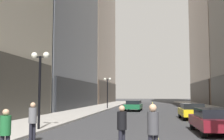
# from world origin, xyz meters

# --- Properties ---
(ground_plane) EXTENTS (200.00, 200.00, 0.00)m
(ground_plane) POSITION_xyz_m (0.00, 35.00, 0.00)
(ground_plane) COLOR #38383A
(sidewalk_left) EXTENTS (4.50, 78.00, 0.15)m
(sidewalk_left) POSITION_xyz_m (-8.25, 35.00, 0.07)
(sidewalk_left) COLOR #ADA8A0
(sidewalk_left) RESTS_ON ground
(sidewalk_right) EXTENTS (4.50, 78.00, 0.15)m
(sidewalk_right) POSITION_xyz_m (8.25, 35.00, 0.07)
(sidewalk_right) COLOR #ADA8A0
(sidewalk_right) RESTS_ON ground
(lane_centre_stripe) EXTENTS (0.16, 70.00, 0.01)m
(lane_centre_stripe) POSITION_xyz_m (0.00, 35.00, 0.00)
(lane_centre_stripe) COLOR #E5D64C
(lane_centre_stripe) RESTS_ON ground
(building_left_mid) EXTENTS (15.25, 24.00, 33.94)m
(building_left_mid) POSITION_xyz_m (-18.02, 34.50, 16.91)
(building_left_mid) COLOR slate
(building_left_mid) RESTS_ON ground
(building_left_far) EXTENTS (14.30, 26.00, 41.60)m
(building_left_far) POSITION_xyz_m (-17.55, 60.00, 20.73)
(building_left_far) COLOR gray
(building_left_far) RESTS_ON ground
(car_maroon) EXTENTS (2.02, 4.47, 1.32)m
(car_maroon) POSITION_xyz_m (3.00, 9.84, 0.72)
(car_maroon) COLOR maroon
(car_maroon) RESTS_ON ground
(car_yellow) EXTENTS (1.89, 4.36, 1.32)m
(car_yellow) POSITION_xyz_m (3.08, 18.44, 0.72)
(car_yellow) COLOR yellow
(car_yellow) RESTS_ON ground
(car_green) EXTENTS (2.12, 4.55, 1.32)m
(car_green) POSITION_xyz_m (-2.45, 29.25, 0.72)
(car_green) COLOR #196038
(car_green) RESTS_ON ground
(pedestrian_with_orange_bag) EXTENTS (0.41, 0.41, 1.75)m
(pedestrian_with_orange_bag) POSITION_xyz_m (-0.18, 3.13, 1.03)
(pedestrian_with_orange_bag) COLOR black
(pedestrian_with_orange_bag) RESTS_ON ground
(pedestrian_in_black_coat) EXTENTS (0.47, 0.47, 1.65)m
(pedestrian_in_black_coat) POSITION_xyz_m (-1.27, 4.53, 0.96)
(pedestrian_in_black_coat) COLOR black
(pedestrian_in_black_coat) RESTS_ON ground
(pedestrian_in_green_parka) EXTENTS (0.44, 0.44, 1.58)m
(pedestrian_in_green_parka) POSITION_xyz_m (-4.77, 2.92, 0.92)
(pedestrian_in_green_parka) COLOR black
(pedestrian_in_green_parka) RESTS_ON ground
(pedestrian_in_grey_suit) EXTENTS (0.47, 0.47, 1.71)m
(pedestrian_in_grey_suit) POSITION_xyz_m (-5.22, 5.90, 1.00)
(pedestrian_in_grey_suit) COLOR black
(pedestrian_in_grey_suit) RESTS_ON ground
(street_lamp_left_near) EXTENTS (1.06, 0.36, 4.43)m
(street_lamp_left_near) POSITION_xyz_m (-6.40, 9.32, 3.26)
(street_lamp_left_near) COLOR black
(street_lamp_left_near) RESTS_ON ground
(street_lamp_left_far) EXTENTS (1.06, 0.36, 4.43)m
(street_lamp_left_far) POSITION_xyz_m (-6.40, 33.07, 3.26)
(street_lamp_left_far) COLOR black
(street_lamp_left_far) RESTS_ON ground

